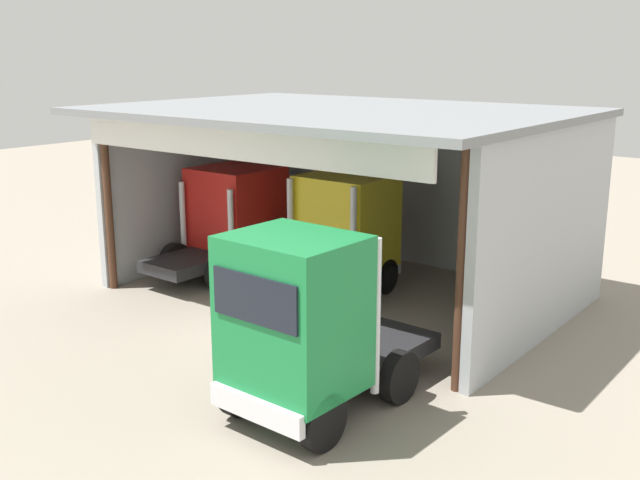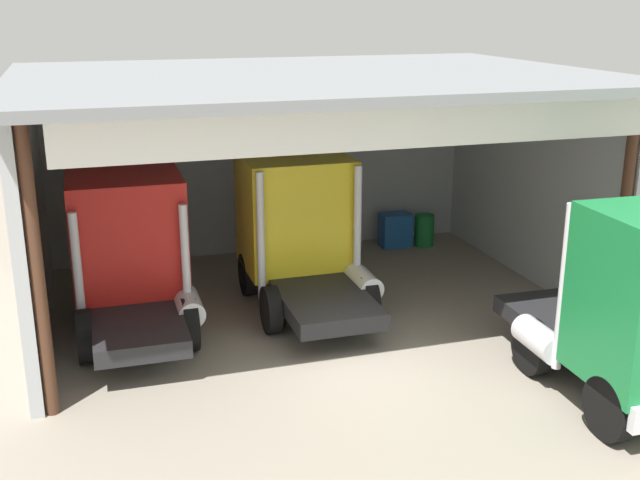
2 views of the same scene
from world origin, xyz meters
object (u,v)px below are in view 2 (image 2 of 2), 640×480
truck_red_center_right_bay (130,250)px  truck_yellow_left_bay (300,229)px  oil_drum (424,230)px  tool_cart (395,230)px

truck_red_center_right_bay → truck_yellow_left_bay: (4.01, 0.46, -0.01)m
truck_red_center_right_bay → oil_drum: truck_red_center_right_bay is taller
truck_red_center_right_bay → truck_yellow_left_bay: 4.03m
oil_drum → truck_yellow_left_bay: bearing=-146.3°
truck_red_center_right_bay → tool_cart: truck_red_center_right_bay is taller
truck_red_center_right_bay → oil_drum: (8.76, 3.63, -1.35)m
truck_red_center_right_bay → tool_cart: 8.89m
truck_red_center_right_bay → truck_yellow_left_bay: truck_yellow_left_bay is taller
truck_red_center_right_bay → truck_yellow_left_bay: size_ratio=0.95×
truck_yellow_left_bay → tool_cart: size_ratio=5.06×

